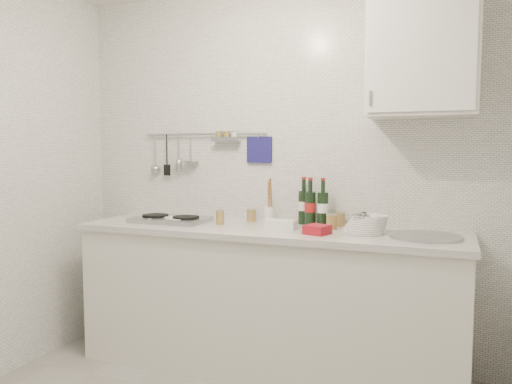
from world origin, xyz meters
TOP-DOWN VIEW (x-y plane):
  - back_wall at (0.00, 1.40)m, footprint 3.00×0.02m
  - counter at (0.01, 1.10)m, footprint 2.44×0.64m
  - wall_rail at (-0.60, 1.37)m, footprint 0.98×0.09m
  - wall_cabinet at (0.90, 1.22)m, footprint 0.60×0.38m
  - plate_stack_hob at (-0.63, 1.11)m, footprint 0.25×0.24m
  - plate_stack_sink at (0.62, 1.13)m, footprint 0.27×0.26m
  - wine_bottles at (0.24, 1.30)m, footprint 0.22×0.14m
  - butter_dish at (0.10, 1.09)m, footprint 0.20×0.10m
  - strawberry_punnet at (0.36, 0.99)m, footprint 0.16×0.16m
  - utensil_crock at (-0.04, 1.27)m, footprint 0.07×0.07m
  - jar_a at (-0.19, 1.31)m, footprint 0.07×0.07m
  - jar_b at (0.41, 1.33)m, footprint 0.07×0.07m
  - jar_c at (0.39, 1.20)m, footprint 0.07×0.07m
  - jar_d at (-0.34, 1.12)m, footprint 0.06×0.06m

SIDE VIEW (x-z plane):
  - counter at x=0.01m, z-range -0.05..0.92m
  - plate_stack_hob at x=-0.63m, z-range 0.92..0.95m
  - strawberry_punnet at x=0.36m, z-range 0.92..0.97m
  - butter_dish at x=0.10m, z-range 0.92..0.98m
  - jar_a at x=-0.19m, z-range 0.92..1.01m
  - jar_b at x=0.41m, z-range 0.92..1.01m
  - jar_d at x=-0.34m, z-range 0.92..1.01m
  - jar_c at x=0.39m, z-range 0.92..1.02m
  - plate_stack_sink at x=0.62m, z-range 0.91..1.03m
  - utensil_crock at x=-0.04m, z-range 0.84..1.14m
  - wine_bottles at x=0.24m, z-range 0.92..1.23m
  - back_wall at x=0.00m, z-range 0.00..2.50m
  - wall_rail at x=-0.60m, z-range 1.26..1.60m
  - wall_cabinet at x=0.90m, z-range 1.60..2.30m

